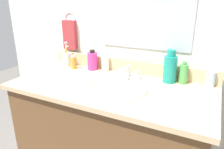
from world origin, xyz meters
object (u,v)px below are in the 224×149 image
Objects in this scene: bottle_oil_amber at (74,62)px; bottle_lotion_white at (105,63)px; faucet at (128,73)px; bottle_soap_pink at (92,61)px; bottle_gel_clear at (210,79)px; bottle_mouthwash_teal at (170,68)px; cup_white_ceramic at (67,59)px; hand_towel at (70,35)px; bottle_toner_green at (184,74)px.

bottle_oil_amber is 0.24m from bottle_lotion_white.
bottle_soap_pink is (-0.29, 0.04, 0.04)m from faucet.
bottle_gel_clear is 0.23m from bottle_mouthwash_teal.
bottle_gel_clear is 0.54× the size of bottle_mouthwash_teal.
faucet is 1.45× the size of bottle_gel_clear.
bottle_soap_pink is 0.77× the size of cup_white_ceramic.
bottle_gel_clear is 0.68m from bottle_lotion_white.
hand_towel is 0.24m from bottle_oil_amber.
bottle_lotion_white is at bearing 178.88° from bottle_toner_green.
hand_towel is 1.53× the size of bottle_soap_pink.
faucet is 0.86× the size of cup_white_ceramic.
bottle_oil_amber is (-0.14, -0.04, -0.02)m from bottle_soap_pink.
cup_white_ceramic reaches higher than faucet.
bottle_toner_green is at bearing 8.45° from faucet.
hand_towel reaches higher than bottle_oil_amber.
bottle_lotion_white is (0.34, -0.06, -0.17)m from hand_towel.
bottle_oil_amber is at bearing -17.45° from cup_white_ceramic.
bottle_gel_clear is at bearing 4.19° from bottle_oil_amber.
bottle_gel_clear is 0.81× the size of bottle_toner_green.
bottle_mouthwash_teal is (0.26, 0.04, 0.06)m from faucet.
bottle_soap_pink is 0.10m from bottle_lotion_white.
bottle_oil_amber is at bearing -47.81° from hand_towel.
bottle_lotion_white is 0.46m from bottle_mouthwash_teal.
bottle_lotion_white is (-0.54, 0.01, -0.01)m from bottle_toner_green.
bottle_gel_clear is at bearing 7.43° from faucet.
bottle_toner_green is 0.54m from bottle_lotion_white.
bottle_gel_clear is (1.02, -0.06, -0.17)m from hand_towel.
cup_white_ceramic is at bearing -177.60° from bottle_gel_clear.
bottle_gel_clear is 1.11× the size of bottle_oil_amber.
bottle_mouthwash_teal reaches higher than bottle_toner_green.
bottle_toner_green is at bearing 1.07° from bottle_soap_pink.
bottle_lotion_white reaches higher than faucet.
cup_white_ceramic reaches higher than bottle_oil_amber.
bottle_gel_clear is at bearing -3.09° from hand_towel.
bottle_soap_pink is 0.22m from cup_white_ceramic.
hand_towel is at bearing 174.04° from bottle_mouthwash_teal.
hand_towel is at bearing 162.00° from bottle_soap_pink.
bottle_toner_green is at bearing -4.47° from hand_towel.
faucet is at bearing -2.41° from cup_white_ceramic.
bottle_toner_green reaches higher than bottle_oil_amber.
bottle_soap_pink is 1.31× the size of bottle_gel_clear.
bottle_toner_green is (0.63, 0.01, -0.00)m from bottle_soap_pink.
bottle_toner_green is at bearing 4.01° from bottle_oil_amber.
bottle_oil_amber is at bearing -175.81° from bottle_gel_clear.
cup_white_ceramic reaches higher than bottle_soap_pink.
faucet is 0.43m from bottle_oil_amber.
hand_towel is at bearing 176.91° from bottle_gel_clear.
faucet is 1.61× the size of bottle_oil_amber.
hand_towel is 2.21× the size of bottle_oil_amber.
bottle_oil_amber is 0.53× the size of cup_white_ceramic.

